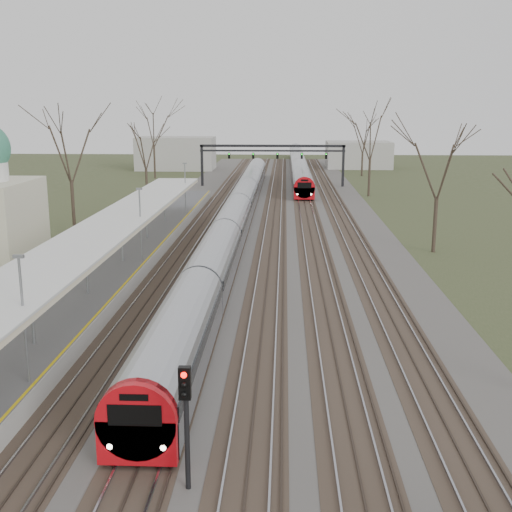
{
  "coord_description": "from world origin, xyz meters",
  "views": [
    {
      "loc": [
        2.07,
        -8.55,
        11.36
      ],
      "look_at": [
        0.28,
        31.62,
        2.0
      ],
      "focal_mm": 45.0,
      "sensor_mm": 36.0,
      "label": 1
    }
  ],
  "objects": [
    {
      "name": "track_bed",
      "position": [
        0.26,
        55.0,
        0.06
      ],
      "size": [
        24.0,
        160.0,
        0.22
      ],
      "color": "#474442",
      "rests_on": "ground"
    },
    {
      "name": "signal_post",
      "position": [
        -0.75,
        8.59,
        2.72
      ],
      "size": [
        0.35,
        0.45,
        4.1
      ],
      "color": "black",
      "rests_on": "ground"
    },
    {
      "name": "signal_gantry",
      "position": [
        0.29,
        84.99,
        4.91
      ],
      "size": [
        21.0,
        0.59,
        6.08
      ],
      "color": "black",
      "rests_on": "ground"
    },
    {
      "name": "train_near",
      "position": [
        -2.5,
        54.39,
        1.48
      ],
      "size": [
        2.62,
        90.21,
        3.05
      ],
      "color": "#9B9DA4",
      "rests_on": "ground"
    },
    {
      "name": "train_far",
      "position": [
        4.5,
        107.1,
        1.48
      ],
      "size": [
        2.62,
        75.21,
        3.05
      ],
      "color": "#9B9DA4",
      "rests_on": "ground"
    },
    {
      "name": "tree_east_far",
      "position": [
        14.0,
        42.0,
        7.29
      ],
      "size": [
        5.0,
        5.0,
        10.3
      ],
      "color": "#2D231C",
      "rests_on": "ground"
    },
    {
      "name": "platform",
      "position": [
        -9.05,
        37.5,
        0.5
      ],
      "size": [
        3.5,
        69.0,
        1.0
      ],
      "primitive_type": "cube",
      "color": "#9E9B93",
      "rests_on": "ground"
    },
    {
      "name": "tree_west_far",
      "position": [
        -17.0,
        48.0,
        8.02
      ],
      "size": [
        5.5,
        5.5,
        11.33
      ],
      "color": "#2D231C",
      "rests_on": "ground"
    },
    {
      "name": "canopy",
      "position": [
        -9.05,
        32.99,
        3.93
      ],
      "size": [
        4.1,
        50.0,
        3.11
      ],
      "color": "slate",
      "rests_on": "platform"
    }
  ]
}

